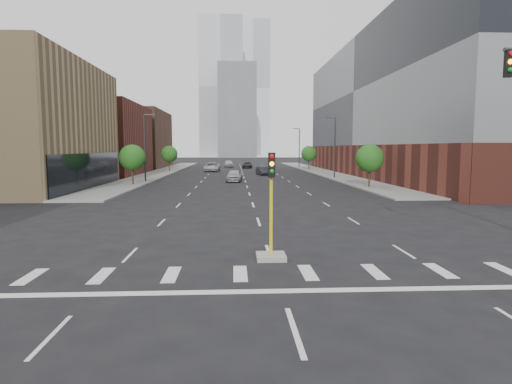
{
  "coord_description": "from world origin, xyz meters",
  "views": [
    {
      "loc": [
        -1.5,
        -8.27,
        4.58
      ],
      "look_at": [
        -0.47,
        11.86,
        2.5
      ],
      "focal_mm": 30.0,
      "sensor_mm": 36.0,
      "label": 1
    }
  ],
  "objects": [
    {
      "name": "tree_left_far",
      "position": [
        -14.0,
        75.0,
        3.39
      ],
      "size": [
        3.2,
        3.2,
        4.85
      ],
      "color": "#382619",
      "rests_on": "ground"
    },
    {
      "name": "car_distant",
      "position": [
        -2.82,
        93.83,
        0.84
      ],
      "size": [
        2.34,
        5.08,
        1.68
      ],
      "primitive_type": "imported",
      "rotation": [
        0.0,
        0.0,
        0.07
      ],
      "color": "silver",
      "rests_on": "ground"
    },
    {
      "name": "streetlight_right_a",
      "position": [
        13.41,
        55.0,
        5.01
      ],
      "size": [
        1.6,
        0.22,
        9.07
      ],
      "color": "#2D2D30",
      "rests_on": "ground"
    },
    {
      "name": "tower_left",
      "position": [
        -8.0,
        220.0,
        35.0
      ],
      "size": [
        22.0,
        22.0,
        70.0
      ],
      "primitive_type": "cube",
      "color": "#B2B7BC",
      "rests_on": "ground"
    },
    {
      "name": "ground",
      "position": [
        0.0,
        0.0,
        0.0
      ],
      "size": [
        400.0,
        400.0,
        0.0
      ],
      "primitive_type": "plane",
      "color": "black",
      "rests_on": "ground"
    },
    {
      "name": "median_traffic_signal",
      "position": [
        0.0,
        8.97,
        0.97
      ],
      "size": [
        1.2,
        1.2,
        4.4
      ],
      "color": "#999993",
      "rests_on": "ground"
    },
    {
      "name": "building_right_main",
      "position": [
        29.5,
        60.0,
        11.0
      ],
      "size": [
        24.0,
        70.0,
        22.0
      ],
      "color": "brown",
      "rests_on": "ground"
    },
    {
      "name": "building_left_far_a",
      "position": [
        -27.5,
        66.0,
        6.0
      ],
      "size": [
        20.0,
        22.0,
        12.0
      ],
      "primitive_type": "cube",
      "color": "brown",
      "rests_on": "ground"
    },
    {
      "name": "tree_right_near",
      "position": [
        14.0,
        40.0,
        3.39
      ],
      "size": [
        3.2,
        3.2,
        4.85
      ],
      "color": "#382619",
      "rests_on": "ground"
    },
    {
      "name": "tree_left_near",
      "position": [
        -14.0,
        45.0,
        3.39
      ],
      "size": [
        3.2,
        3.2,
        4.85
      ],
      "color": "#382619",
      "rests_on": "ground"
    },
    {
      "name": "car_near_left",
      "position": [
        -1.5,
        50.06,
        0.83
      ],
      "size": [
        2.36,
        5.0,
        1.65
      ],
      "primitive_type": "imported",
      "rotation": [
        0.0,
        0.0,
        -0.08
      ],
      "color": "#ACADB1",
      "rests_on": "ground"
    },
    {
      "name": "streetlight_left",
      "position": [
        -13.41,
        50.0,
        5.01
      ],
      "size": [
        1.6,
        0.22,
        9.07
      ],
      "color": "#2D2D30",
      "rests_on": "ground"
    },
    {
      "name": "sidewalk_right_far",
      "position": [
        15.0,
        74.0,
        0.07
      ],
      "size": [
        5.0,
        92.0,
        0.15
      ],
      "primitive_type": "cube",
      "color": "gray",
      "rests_on": "ground"
    },
    {
      "name": "tower_right",
      "position": [
        10.0,
        260.0,
        40.0
      ],
      "size": [
        20.0,
        20.0,
        80.0
      ],
      "primitive_type": "cube",
      "color": "#B2B7BC",
      "rests_on": "ground"
    },
    {
      "name": "car_deep_right",
      "position": [
        1.5,
        88.73,
        0.72
      ],
      "size": [
        2.59,
        5.16,
        1.44
      ],
      "primitive_type": "imported",
      "rotation": [
        0.0,
        0.0,
        -0.12
      ],
      "color": "black",
      "rests_on": "ground"
    },
    {
      "name": "car_far_left",
      "position": [
        -5.85,
        75.86,
        0.85
      ],
      "size": [
        3.09,
        6.26,
        1.71
      ],
      "primitive_type": "imported",
      "rotation": [
        0.0,
        0.0,
        -0.04
      ],
      "color": "#B7B7B7",
      "rests_on": "ground"
    },
    {
      "name": "tree_right_far",
      "position": [
        14.0,
        80.0,
        3.39
      ],
      "size": [
        3.2,
        3.2,
        4.85
      ],
      "color": "#382619",
      "rests_on": "ground"
    },
    {
      "name": "car_mid_right",
      "position": [
        3.29,
        64.09,
        0.7
      ],
      "size": [
        2.19,
        4.46,
        1.41
      ],
      "primitive_type": "imported",
      "rotation": [
        0.0,
        0.0,
        0.17
      ],
      "color": "#222228",
      "rests_on": "ground"
    },
    {
      "name": "building_left_far_b",
      "position": [
        -27.5,
        92.0,
        6.5
      ],
      "size": [
        20.0,
        24.0,
        13.0
      ],
      "primitive_type": "cube",
      "color": "brown",
      "rests_on": "ground"
    },
    {
      "name": "sidewalk_left_far",
      "position": [
        -15.0,
        74.0,
        0.07
      ],
      "size": [
        5.0,
        92.0,
        0.15
      ],
      "primitive_type": "cube",
      "color": "gray",
      "rests_on": "ground"
    },
    {
      "name": "streetlight_right_b",
      "position": [
        13.41,
        90.0,
        5.01
      ],
      "size": [
        1.6,
        0.22,
        9.07
      ],
      "color": "#2D2D30",
      "rests_on": "ground"
    },
    {
      "name": "tower_mid",
      "position": [
        0.0,
        200.0,
        22.0
      ],
      "size": [
        18.0,
        18.0,
        44.0
      ],
      "primitive_type": "cube",
      "color": "slate",
      "rests_on": "ground"
    }
  ]
}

